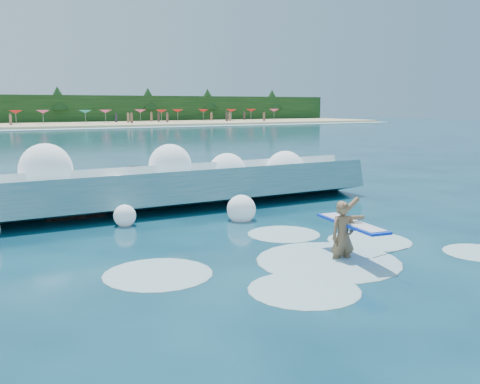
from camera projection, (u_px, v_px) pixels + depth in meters
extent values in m
plane|color=#07293D|center=(225.00, 268.00, 11.19)|extent=(200.00, 200.00, 0.00)
cube|color=teal|center=(82.00, 200.00, 16.35)|extent=(20.08, 3.06, 1.68)
cube|color=silver|center=(75.00, 180.00, 16.95)|extent=(20.08, 1.42, 0.78)
cube|color=black|center=(73.00, 204.00, 16.47)|extent=(1.80, 1.45, 0.96)
cube|color=black|center=(143.00, 188.00, 18.80)|extent=(2.39, 2.45, 1.34)
imported|color=#875F3F|center=(343.00, 238.00, 11.57)|extent=(0.65, 0.49, 1.59)
cube|color=#0D35E5|center=(352.00, 223.00, 11.71)|extent=(0.80, 2.23, 0.05)
cube|color=white|center=(352.00, 223.00, 11.70)|extent=(0.69, 2.04, 0.05)
cylinder|color=black|center=(390.00, 253.00, 10.64)|extent=(0.01, 0.91, 0.43)
sphere|color=white|center=(46.00, 170.00, 16.31)|extent=(1.62, 1.62, 1.62)
sphere|color=white|center=(119.00, 192.00, 16.59)|extent=(1.08, 1.08, 1.08)
sphere|color=white|center=(170.00, 166.00, 18.14)|extent=(1.46, 1.46, 1.46)
sphere|color=white|center=(227.00, 172.00, 19.18)|extent=(1.38, 1.38, 1.38)
sphere|color=white|center=(285.00, 170.00, 19.71)|extent=(1.44, 1.44, 1.44)
sphere|color=white|center=(125.00, 216.00, 15.04)|extent=(0.63, 0.63, 0.63)
sphere|color=white|center=(241.00, 209.00, 15.75)|extent=(0.86, 0.86, 0.86)
ellipsoid|color=silver|center=(328.00, 261.00, 11.66)|extent=(3.19, 3.19, 0.16)
ellipsoid|color=silver|center=(304.00, 290.00, 9.85)|extent=(2.12, 2.12, 0.11)
ellipsoid|color=silver|center=(369.00, 241.00, 13.38)|extent=(2.11, 2.11, 0.11)
ellipsoid|color=silver|center=(158.00, 274.00, 10.76)|extent=(2.25, 2.25, 0.11)
ellipsoid|color=silver|center=(284.00, 234.00, 14.09)|extent=(1.94, 1.94, 0.10)
ellipsoid|color=silver|center=(479.00, 253.00, 12.32)|extent=(1.62, 1.62, 0.08)
cone|color=red|center=(16.00, 112.00, 82.09)|extent=(2.00, 2.00, 0.50)
cone|color=#E4437C|center=(43.00, 112.00, 83.83)|extent=(2.00, 2.00, 0.50)
cone|color=#158683|center=(85.00, 112.00, 85.99)|extent=(2.00, 2.00, 0.50)
cone|color=#E4437C|center=(105.00, 111.00, 88.98)|extent=(2.00, 2.00, 0.50)
cone|color=#E4437C|center=(140.00, 111.00, 92.58)|extent=(2.00, 2.00, 0.50)
cone|color=red|center=(161.00, 111.00, 91.53)|extent=(2.00, 2.00, 0.50)
cone|color=red|center=(178.00, 111.00, 96.58)|extent=(2.00, 2.00, 0.50)
cone|color=red|center=(203.00, 111.00, 99.47)|extent=(2.00, 2.00, 0.50)
cone|color=red|center=(231.00, 111.00, 100.88)|extent=(2.00, 2.00, 0.50)
cone|color=red|center=(251.00, 110.00, 104.38)|extent=(2.00, 2.00, 0.50)
cone|color=#E4437C|center=(274.00, 110.00, 106.37)|extent=(2.00, 2.00, 0.50)
cube|color=#8C664C|center=(272.00, 120.00, 92.74)|extent=(0.35, 0.22, 1.44)
cube|color=#262633|center=(30.00, 123.00, 74.20)|extent=(0.35, 0.22, 1.40)
cube|color=#8C664C|center=(285.00, 116.00, 101.13)|extent=(0.35, 0.22, 1.59)
cube|color=#262633|center=(254.00, 117.00, 95.41)|extent=(0.35, 0.22, 1.41)
cube|color=#3F332D|center=(229.00, 117.00, 98.53)|extent=(0.35, 0.22, 1.57)
cube|color=brown|center=(20.00, 120.00, 76.90)|extent=(0.35, 0.22, 1.45)
cube|color=#3F332D|center=(54.00, 120.00, 78.49)|extent=(0.35, 0.22, 1.37)
cube|color=#262633|center=(173.00, 118.00, 90.29)|extent=(0.35, 0.22, 1.58)
cube|color=#3F332D|center=(296.00, 117.00, 99.51)|extent=(0.35, 0.22, 1.37)
cube|color=#8C664C|center=(165.00, 118.00, 90.15)|extent=(0.35, 0.22, 1.53)
cube|color=#262633|center=(230.00, 117.00, 97.99)|extent=(0.35, 0.22, 1.56)
cube|color=brown|center=(17.00, 123.00, 73.43)|extent=(0.35, 0.22, 1.43)
cube|color=#262633|center=(262.00, 116.00, 103.60)|extent=(0.35, 0.22, 1.54)
cube|color=brown|center=(116.00, 117.00, 90.89)|extent=(0.35, 0.22, 1.58)
cube|color=#262633|center=(152.00, 118.00, 92.66)|extent=(0.35, 0.22, 1.46)
cube|color=brown|center=(10.00, 120.00, 78.51)|extent=(0.35, 0.22, 1.54)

